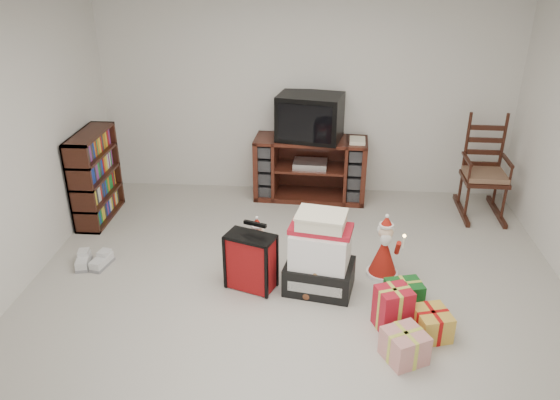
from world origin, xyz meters
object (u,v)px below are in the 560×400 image
Objects in this scene: teddy_bear at (315,278)px; crt_television at (310,117)px; red_suitcase at (251,262)px; gift_cluster at (403,314)px; bookshelf at (95,178)px; tv_stand at (310,169)px; gift_pile at (320,258)px; santa_figurine at (384,253)px; mrs_claus_figurine at (257,249)px; rocking_chair at (483,179)px; sneaker_pair at (93,262)px.

crt_television is at bearing 93.35° from teddy_bear.
red_suitcase reaches higher than gift_cluster.
tv_stand is at bearing 16.85° from bookshelf.
gift_pile is 1.19× the size of santa_figurine.
mrs_claus_figurine is (0.02, 0.32, -0.06)m from red_suitcase.
tv_stand reaches higher than teddy_bear.
bookshelf is at bearing -172.28° from rocking_chair.
teddy_bear is at bearing -33.05° from mrs_claus_figurine.
crt_television reaches higher than red_suitcase.
bookshelf is 1.17m from sneaker_pair.
crt_television reaches higher than sneaker_pair.
gift_pile is 0.89m from gift_cluster.
red_suitcase is 1.14× the size of mrs_claus_figurine.
gift_pile is at bearing -83.04° from tv_stand.
rocking_chair is 1.96m from santa_figurine.
santa_figurine is (0.64, 0.34, 0.08)m from teddy_bear.
gift_pile is at bearing 22.12° from red_suitcase.
sneaker_pair is at bearing 165.77° from gift_cluster.
teddy_bear is 0.39× the size of gift_cluster.
santa_figurine is at bearing -17.49° from bookshelf.
crt_television reaches higher than gift_pile.
bookshelf reaches higher than mrs_claus_figurine.
mrs_claus_figurine is 0.68× the size of crt_television.
rocking_chair reaches higher than gift_cluster.
rocking_chair is 3.34× the size of sneaker_pair.
gift_pile is at bearing -73.80° from crt_television.
red_suitcase is 1.00× the size of santa_figurine.
crt_television reaches higher than rocking_chair.
sneaker_pair is (-2.10, -1.77, -0.34)m from tv_stand.
red_suitcase is at bearing 159.39° from gift_cluster.
teddy_bear is at bearing -27.96° from bookshelf.
gift_cluster is (0.73, -0.45, -0.02)m from teddy_bear.
bookshelf is 2.18m from mrs_claus_figurine.
crt_television is (-0.76, 1.72, 0.79)m from santa_figurine.
tv_stand is 2.66m from gift_cluster.
mrs_claus_figurine is at bearing -102.34° from tv_stand.
bookshelf is 2.56m from crt_television.
santa_figurine is at bearing -63.68° from tv_stand.
santa_figurine is 1.77× the size of sneaker_pair.
tv_stand is 1.33× the size of bookshelf.
gift_cluster is at bearing -116.02° from rocking_chair.
crt_television is at bearing 108.66° from gift_cluster.
teddy_bear reaches higher than sneaker_pair.
crt_television is at bearing -172.88° from tv_stand.
red_suitcase is at bearing -11.30° from sneaker_pair.
teddy_bear is 0.45× the size of crt_television.
tv_stand is 2.15× the size of santa_figurine.
mrs_claus_figurine is at bearing -148.15° from rocking_chair.
tv_stand reaches higher than gift_cluster.
teddy_bear is at bearing -84.11° from tv_stand.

